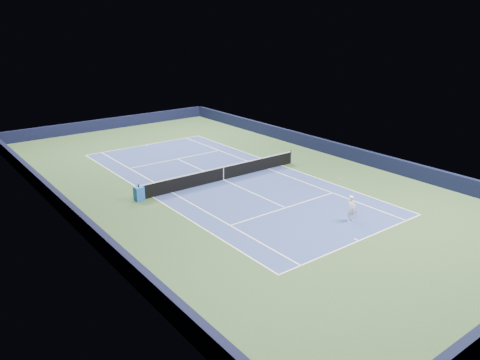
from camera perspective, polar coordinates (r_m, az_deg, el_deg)
ground at (r=32.72m, az=-2.03°, el=0.02°), size 40.00×40.00×0.00m
wall_far at (r=49.52m, az=-15.57°, el=6.65°), size 22.00×0.35×1.10m
wall_right at (r=39.53m, az=10.87°, el=3.92°), size 0.35×40.00×1.10m
wall_left at (r=28.11m, az=-20.35°, el=-3.35°), size 0.35×40.00×1.10m
court_surface at (r=32.72m, az=-2.03°, el=0.02°), size 10.97×23.77×0.01m
baseline_far at (r=42.56m, az=-11.39°, el=4.23°), size 10.97×0.08×0.00m
baseline_near at (r=24.75m, az=14.29°, el=-7.20°), size 10.97×0.08×0.00m
sideline_doubles_right at (r=36.01m, az=5.10°, el=1.78°), size 0.08×23.77×0.00m
sideline_doubles_left at (r=30.08m, az=-10.57°, el=-2.06°), size 0.08×23.77×0.00m
sideline_singles_right at (r=35.13m, az=3.44°, el=1.38°), size 0.08×23.77×0.00m
sideline_singles_left at (r=30.67m, az=-8.30°, el=-1.51°), size 0.08×23.77×0.00m
service_line_far at (r=37.87m, az=-7.67°, el=2.57°), size 8.23×0.08×0.00m
service_line_near at (r=28.08m, az=5.59°, el=-3.39°), size 8.23×0.08×0.00m
center_service_line at (r=32.72m, az=-2.03°, el=0.03°), size 0.08×12.80×0.00m
center_mark_far at (r=42.43m, az=-11.30°, el=4.19°), size 0.08×0.30×0.00m
center_mark_near at (r=24.83m, az=14.02°, el=-7.08°), size 0.08×0.30×0.00m
tennis_net at (r=32.56m, az=-2.04°, el=0.86°), size 12.90×0.10×1.07m
sponsor_cube at (r=29.58m, az=-12.20°, el=-1.64°), size 0.59×0.52×0.90m
tennis_player at (r=26.65m, az=13.42°, el=-3.39°), size 0.74×1.24×2.22m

